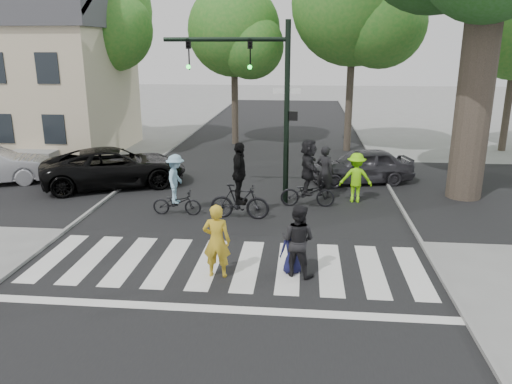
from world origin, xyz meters
TOP-DOWN VIEW (x-y plane):
  - ground at (0.00, 0.00)m, footprint 120.00×120.00m
  - road_stem at (0.00, 5.00)m, footprint 10.00×70.00m
  - road_cross at (0.00, 8.00)m, footprint 70.00×10.00m
  - curb_left at (-5.05, 5.00)m, footprint 0.10×70.00m
  - curb_right at (5.05, 5.00)m, footprint 0.10×70.00m
  - crosswalk at (0.00, 0.66)m, footprint 10.00×3.85m
  - traffic_signal at (0.35, 6.20)m, footprint 4.45×0.29m
  - bg_tree_0 at (-13.74, 16.00)m, footprint 5.46×5.20m
  - bg_tree_1 at (-8.70, 15.48)m, footprint 6.09×5.80m
  - bg_tree_2 at (-1.76, 16.62)m, footprint 5.04×4.80m
  - bg_tree_3 at (4.31, 15.27)m, footprint 6.30×6.00m
  - house at (-11.49, 13.98)m, footprint 8.40×8.10m
  - pedestrian_woman at (-0.15, 0.33)m, footprint 0.66×0.44m
  - pedestrian_child at (1.59, 0.69)m, footprint 0.64×0.49m
  - pedestrian_adult at (1.71, 0.59)m, footprint 1.03×0.92m
  - cyclist_left at (-2.19, 4.59)m, footprint 1.56×1.02m
  - cyclist_mid at (-0.15, 4.42)m, footprint 1.87×1.14m
  - cyclist_right at (1.96, 5.88)m, footprint 1.82×1.70m
  - car_suv at (-5.40, 7.73)m, footprint 5.89×4.41m
  - car_grey at (4.05, 9.14)m, footprint 4.27×2.51m
  - bystander_hivis at (3.60, 6.55)m, footprint 1.11×0.64m
  - bystander_dark at (2.56, 7.04)m, footprint 0.82×0.75m

SIDE VIEW (x-z plane):
  - ground at x=0.00m, z-range 0.00..0.00m
  - road_stem at x=0.00m, z-range 0.00..0.01m
  - road_cross at x=0.00m, z-range 0.00..0.01m
  - crosswalk at x=0.00m, z-range 0.00..0.01m
  - curb_left at x=-5.05m, z-range 0.00..0.10m
  - curb_right at x=5.05m, z-range 0.00..0.10m
  - pedestrian_child at x=1.59m, z-range 0.00..1.17m
  - car_grey at x=4.05m, z-range 0.00..1.36m
  - car_suv at x=-5.40m, z-range 0.00..1.49m
  - cyclist_left at x=-2.19m, z-range -0.13..1.84m
  - bystander_hivis at x=3.60m, z-range 0.00..1.72m
  - pedestrian_adult at x=1.71m, z-range 0.00..1.74m
  - pedestrian_woman at x=-0.15m, z-range 0.00..1.77m
  - bystander_dark at x=2.56m, z-range 0.00..1.87m
  - cyclist_mid at x=-0.15m, z-range -0.22..2.20m
  - cyclist_right at x=1.96m, z-range -0.12..2.17m
  - house at x=-11.49m, z-range -0.61..8.21m
  - traffic_signal at x=0.35m, z-range 0.90..6.90m
  - bg_tree_2 at x=-1.76m, z-range 1.58..9.98m
  - bg_tree_0 at x=-13.74m, z-range 1.66..10.63m
  - bg_tree_1 at x=-8.70m, z-range 1.75..11.55m
  - bg_tree_3 at x=4.31m, z-range 1.84..12.04m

